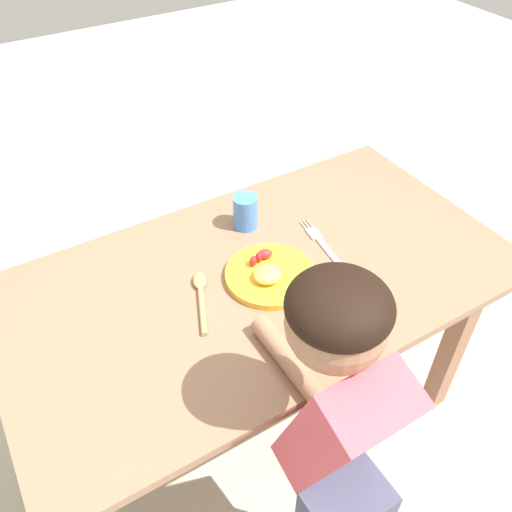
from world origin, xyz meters
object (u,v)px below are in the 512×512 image
(fork, at_px, (322,244))
(spoon, at_px, (201,293))
(person, at_px, (338,452))
(drinking_cup, at_px, (245,212))
(plate, at_px, (269,274))

(fork, xyz_separation_m, spoon, (-0.37, -0.00, 0.01))
(spoon, xyz_separation_m, person, (0.07, -0.48, -0.08))
(person, bearing_deg, spoon, 98.32)
(fork, bearing_deg, drinking_cup, 44.26)
(fork, xyz_separation_m, drinking_cup, (-0.14, 0.18, 0.05))
(plate, distance_m, person, 0.47)
(fork, bearing_deg, plate, 106.83)
(fork, distance_m, drinking_cup, 0.23)
(plate, distance_m, drinking_cup, 0.23)
(fork, relative_size, drinking_cup, 2.31)
(spoon, bearing_deg, person, -148.83)
(drinking_cup, bearing_deg, fork, -52.65)
(plate, height_order, drinking_cup, drinking_cup)
(spoon, height_order, drinking_cup, drinking_cup)
(plate, height_order, spoon, plate)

